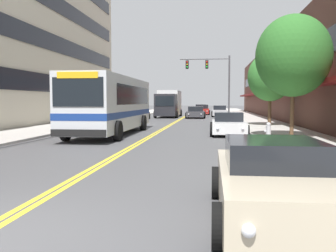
{
  "coord_description": "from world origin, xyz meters",
  "views": [
    {
      "loc": [
        3.34,
        -4.93,
        1.93
      ],
      "look_at": [
        0.18,
        21.97,
        0.12
      ],
      "focal_mm": 40.0,
      "sensor_mm": 36.0,
      "label": 1
    }
  ],
  "objects_px": {
    "car_white_parked_right_far": "(228,124)",
    "fire_hydrant": "(268,131)",
    "car_charcoal_moving_third": "(201,109)",
    "box_truck": "(169,103)",
    "city_bus": "(112,103)",
    "street_tree_right_mid": "(293,56)",
    "street_tree_right_far": "(270,77)",
    "car_champagne_parked_right_foreground": "(274,183)",
    "car_red_moving_second": "(203,110)",
    "traffic_signal_mast": "(213,74)",
    "car_navy_parked_left_near": "(139,114)",
    "car_dark_grey_moving_lead": "(196,113)",
    "car_silver_parked_right_mid": "(220,112)"
  },
  "relations": [
    {
      "from": "car_red_moving_second",
      "to": "street_tree_right_far",
      "type": "distance_m",
      "value": 25.95
    },
    {
      "from": "traffic_signal_mast",
      "to": "car_champagne_parked_right_foreground",
      "type": "bearing_deg",
      "value": -88.48
    },
    {
      "from": "car_red_moving_second",
      "to": "car_silver_parked_right_mid",
      "type": "bearing_deg",
      "value": -71.68
    },
    {
      "from": "car_silver_parked_right_mid",
      "to": "fire_hydrant",
      "type": "distance_m",
      "value": 29.33
    },
    {
      "from": "car_dark_grey_moving_lead",
      "to": "street_tree_right_far",
      "type": "height_order",
      "value": "street_tree_right_far"
    },
    {
      "from": "car_dark_grey_moving_lead",
      "to": "car_charcoal_moving_third",
      "type": "height_order",
      "value": "car_charcoal_moving_third"
    },
    {
      "from": "car_dark_grey_moving_lead",
      "to": "box_truck",
      "type": "bearing_deg",
      "value": 142.92
    },
    {
      "from": "car_dark_grey_moving_lead",
      "to": "traffic_signal_mast",
      "type": "distance_m",
      "value": 4.76
    },
    {
      "from": "city_bus",
      "to": "box_truck",
      "type": "distance_m",
      "value": 23.92
    },
    {
      "from": "car_white_parked_right_far",
      "to": "car_charcoal_moving_third",
      "type": "height_order",
      "value": "car_charcoal_moving_third"
    },
    {
      "from": "car_champagne_parked_right_foreground",
      "to": "car_charcoal_moving_third",
      "type": "bearing_deg",
      "value": 92.87
    },
    {
      "from": "car_silver_parked_right_mid",
      "to": "street_tree_right_mid",
      "type": "height_order",
      "value": "street_tree_right_mid"
    },
    {
      "from": "car_red_moving_second",
      "to": "street_tree_right_mid",
      "type": "xyz_separation_m",
      "value": [
        5.22,
        -34.71,
        3.49
      ]
    },
    {
      "from": "street_tree_right_mid",
      "to": "street_tree_right_far",
      "type": "height_order",
      "value": "street_tree_right_mid"
    },
    {
      "from": "car_navy_parked_left_near",
      "to": "street_tree_right_far",
      "type": "height_order",
      "value": "street_tree_right_far"
    },
    {
      "from": "car_white_parked_right_far",
      "to": "street_tree_right_mid",
      "type": "bearing_deg",
      "value": -41.25
    },
    {
      "from": "city_bus",
      "to": "car_dark_grey_moving_lead",
      "type": "xyz_separation_m",
      "value": [
        3.97,
        21.35,
        -1.23
      ]
    },
    {
      "from": "car_charcoal_moving_third",
      "to": "traffic_signal_mast",
      "type": "height_order",
      "value": "traffic_signal_mast"
    },
    {
      "from": "box_truck",
      "to": "car_charcoal_moving_third",
      "type": "bearing_deg",
      "value": 79.8
    },
    {
      "from": "car_charcoal_moving_third",
      "to": "car_champagne_parked_right_foreground",
      "type": "bearing_deg",
      "value": -87.13
    },
    {
      "from": "city_bus",
      "to": "car_champagne_parked_right_foreground",
      "type": "height_order",
      "value": "city_bus"
    },
    {
      "from": "street_tree_right_far",
      "to": "car_charcoal_moving_third",
      "type": "bearing_deg",
      "value": 99.93
    },
    {
      "from": "car_champagne_parked_right_foreground",
      "to": "fire_hydrant",
      "type": "relative_size",
      "value": 5.32
    },
    {
      "from": "car_silver_parked_right_mid",
      "to": "car_red_moving_second",
      "type": "relative_size",
      "value": 1.01
    },
    {
      "from": "city_bus",
      "to": "car_white_parked_right_far",
      "type": "relative_size",
      "value": 2.51
    },
    {
      "from": "car_silver_parked_right_mid",
      "to": "street_tree_right_mid",
      "type": "xyz_separation_m",
      "value": [
        2.97,
        -27.93,
        3.49
      ]
    },
    {
      "from": "car_red_moving_second",
      "to": "street_tree_right_mid",
      "type": "bearing_deg",
      "value": -81.45
    },
    {
      "from": "street_tree_right_mid",
      "to": "street_tree_right_far",
      "type": "distance_m",
      "value": 9.57
    },
    {
      "from": "city_bus",
      "to": "street_tree_right_far",
      "type": "bearing_deg",
      "value": 35.8
    },
    {
      "from": "fire_hydrant",
      "to": "car_silver_parked_right_mid",
      "type": "bearing_deg",
      "value": 93.23
    },
    {
      "from": "car_red_moving_second",
      "to": "street_tree_right_mid",
      "type": "relative_size",
      "value": 0.69
    },
    {
      "from": "car_charcoal_moving_third",
      "to": "box_truck",
      "type": "distance_m",
      "value": 18.86
    },
    {
      "from": "car_white_parked_right_far",
      "to": "fire_hydrant",
      "type": "distance_m",
      "value": 4.3
    },
    {
      "from": "car_champagne_parked_right_foreground",
      "to": "box_truck",
      "type": "xyz_separation_m",
      "value": [
        -6.22,
        39.08,
        1.04
      ]
    },
    {
      "from": "car_red_moving_second",
      "to": "box_truck",
      "type": "height_order",
      "value": "box_truck"
    },
    {
      "from": "car_silver_parked_right_mid",
      "to": "city_bus",
      "type": "bearing_deg",
      "value": -104.76
    },
    {
      "from": "car_white_parked_right_far",
      "to": "box_truck",
      "type": "relative_size",
      "value": 0.55
    },
    {
      "from": "car_silver_parked_right_mid",
      "to": "street_tree_right_far",
      "type": "xyz_separation_m",
      "value": [
        3.32,
        -18.37,
        3.09
      ]
    },
    {
      "from": "city_bus",
      "to": "car_charcoal_moving_third",
      "type": "bearing_deg",
      "value": 84.72
    },
    {
      "from": "car_red_moving_second",
      "to": "fire_hydrant",
      "type": "bearing_deg",
      "value": -83.83
    },
    {
      "from": "city_bus",
      "to": "car_dark_grey_moving_lead",
      "type": "height_order",
      "value": "city_bus"
    },
    {
      "from": "city_bus",
      "to": "car_red_moving_second",
      "type": "bearing_deg",
      "value": 82.08
    },
    {
      "from": "car_red_moving_second",
      "to": "car_charcoal_moving_third",
      "type": "distance_m",
      "value": 10.04
    },
    {
      "from": "city_bus",
      "to": "car_navy_parked_left_near",
      "type": "bearing_deg",
      "value": 96.1
    },
    {
      "from": "car_dark_grey_moving_lead",
      "to": "car_charcoal_moving_third",
      "type": "distance_m",
      "value": 21.09
    },
    {
      "from": "car_red_moving_second",
      "to": "car_navy_parked_left_near",
      "type": "bearing_deg",
      "value": -112.93
    },
    {
      "from": "car_champagne_parked_right_foreground",
      "to": "street_tree_right_mid",
      "type": "distance_m",
      "value": 13.67
    },
    {
      "from": "car_dark_grey_moving_lead",
      "to": "traffic_signal_mast",
      "type": "bearing_deg",
      "value": -25.21
    },
    {
      "from": "car_silver_parked_right_mid",
      "to": "car_navy_parked_left_near",
      "type": "bearing_deg",
      "value": -136.15
    },
    {
      "from": "car_dark_grey_moving_lead",
      "to": "fire_hydrant",
      "type": "height_order",
      "value": "car_dark_grey_moving_lead"
    }
  ]
}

